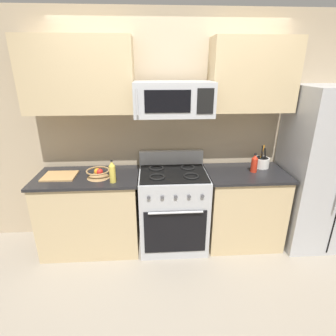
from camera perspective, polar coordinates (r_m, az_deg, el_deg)
ground_plane at (r=2.92m, az=2.12°, el=-23.14°), size 16.00×16.00×0.00m
wall_back at (r=3.20m, az=0.59°, el=7.84°), size 8.00×0.10×2.60m
counter_left at (r=3.23m, az=-16.21°, el=-9.10°), size 1.12×0.63×0.91m
range_oven at (r=3.15m, az=1.06°, el=-8.62°), size 0.76×0.67×1.09m
counter_right at (r=3.32m, az=15.73°, el=-8.11°), size 0.89×0.63×0.91m
refrigerator at (r=3.52m, az=30.42°, el=-0.29°), size 0.85×0.74×1.85m
microwave at (r=2.78m, az=1.19°, el=14.58°), size 0.80×0.44×0.34m
upper_cabinets_left at (r=2.97m, az=-18.68°, el=18.25°), size 1.11×0.34×0.74m
upper_cabinets_right at (r=3.08m, az=17.66°, el=18.42°), size 0.88×0.34×0.74m
utensil_crock at (r=3.31m, az=19.39°, el=1.21°), size 0.18×0.18×0.27m
fruit_basket at (r=2.94m, az=-14.75°, el=-1.10°), size 0.25×0.25×0.11m
cutting_board at (r=3.11m, az=-22.18°, el=-1.58°), size 0.35×0.28×0.02m
bottle_hot_sauce at (r=3.13m, az=18.02°, el=0.92°), size 0.07×0.07×0.22m
bottle_oil at (r=2.76m, az=-11.84°, el=-0.86°), size 0.07×0.07×0.24m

